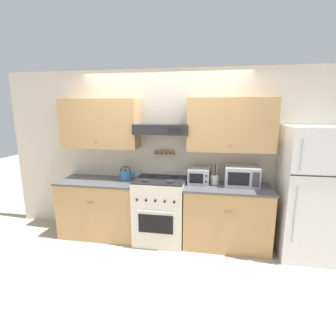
# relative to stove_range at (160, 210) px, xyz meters

# --- Properties ---
(ground_plane) EXTENTS (16.00, 16.00, 0.00)m
(ground_plane) POSITION_rel_stove_range_xyz_m (0.00, -0.30, -0.49)
(ground_plane) COLOR #B2A38E
(wall_back) EXTENTS (5.20, 0.46, 2.55)m
(wall_back) POSITION_rel_stove_range_xyz_m (0.00, 0.30, 0.96)
(wall_back) COLOR beige
(wall_back) RESTS_ON ground_plane
(counter_left) EXTENTS (1.22, 0.65, 0.89)m
(counter_left) POSITION_rel_stove_range_xyz_m (-0.97, 0.03, -0.04)
(counter_left) COLOR tan
(counter_left) RESTS_ON ground_plane
(counter_right) EXTENTS (1.23, 0.65, 0.89)m
(counter_right) POSITION_rel_stove_range_xyz_m (0.98, 0.03, -0.04)
(counter_right) COLOR tan
(counter_right) RESTS_ON ground_plane
(stove_range) EXTENTS (0.72, 0.69, 1.04)m
(stove_range) POSITION_rel_stove_range_xyz_m (0.00, 0.00, 0.00)
(stove_range) COLOR beige
(stove_range) RESTS_ON ground_plane
(refrigerator) EXTENTS (0.77, 0.73, 1.76)m
(refrigerator) POSITION_rel_stove_range_xyz_m (2.06, -0.03, 0.39)
(refrigerator) COLOR white
(refrigerator) RESTS_ON ground_plane
(tea_kettle) EXTENTS (0.25, 0.19, 0.22)m
(tea_kettle) POSITION_rel_stove_range_xyz_m (-0.57, 0.12, 0.49)
(tea_kettle) COLOR teal
(tea_kettle) RESTS_ON counter_left
(microwave) EXTENTS (0.47, 0.40, 0.28)m
(microwave) POSITION_rel_stove_range_xyz_m (1.16, 0.14, 0.55)
(microwave) COLOR #ADAFB5
(microwave) RESTS_ON counter_right
(utensil_crock) EXTENTS (0.12, 0.12, 0.29)m
(utensil_crock) POSITION_rel_stove_range_xyz_m (0.78, 0.12, 0.48)
(utensil_crock) COLOR silver
(utensil_crock) RESTS_ON counter_right
(toaster_oven) EXTENTS (0.30, 0.31, 0.23)m
(toaster_oven) POSITION_rel_stove_range_xyz_m (0.55, 0.12, 0.52)
(toaster_oven) COLOR #ADAFB5
(toaster_oven) RESTS_ON counter_right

